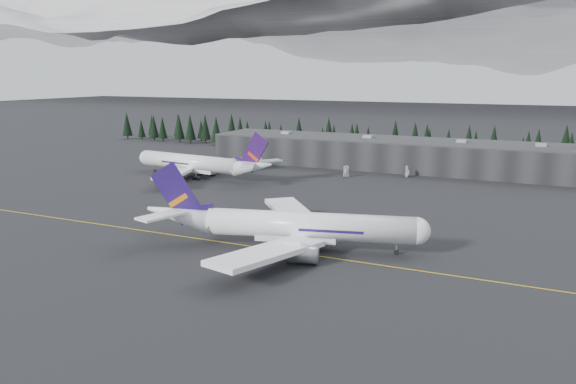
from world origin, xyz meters
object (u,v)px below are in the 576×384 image
at_px(terminal, 390,153).
at_px(jet_parked, 201,164).
at_px(gse_vehicle_b, 408,175).
at_px(jet_main, 284,225).
at_px(gse_vehicle_a, 346,175).

height_order(terminal, jet_parked, jet_parked).
relative_size(jet_parked, gse_vehicle_b, 14.23).
bearing_deg(jet_parked, terminal, -130.76).
bearing_deg(jet_main, gse_vehicle_a, 86.13).
distance_m(jet_main, gse_vehicle_b, 104.65).
bearing_deg(gse_vehicle_b, gse_vehicle_a, -59.73).
distance_m(terminal, gse_vehicle_a, 32.43).
bearing_deg(gse_vehicle_a, terminal, 53.43).
height_order(jet_main, gse_vehicle_a, jet_main).
xyz_separation_m(terminal, jet_parked, (-60.95, -55.89, -0.79)).
distance_m(terminal, gse_vehicle_b, 24.84).
relative_size(terminal, jet_parked, 2.41).
bearing_deg(terminal, jet_parked, -137.48).
distance_m(jet_parked, gse_vehicle_a, 57.70).
height_order(jet_parked, gse_vehicle_b, jet_parked).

